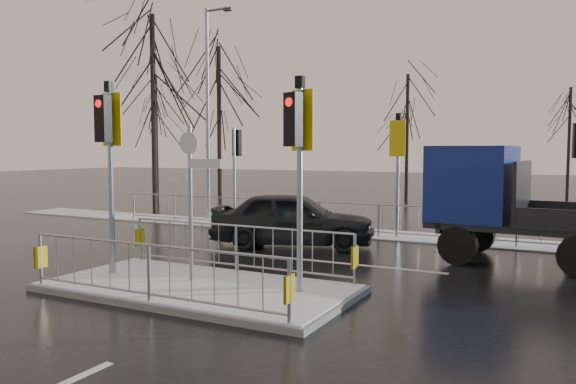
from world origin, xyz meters
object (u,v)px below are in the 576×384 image
at_px(traffic_island, 197,271).
at_px(flatbed_truck, 509,201).
at_px(car_far_lane, 293,219).
at_px(street_lamp_left, 209,105).

height_order(traffic_island, flatbed_truck, traffic_island).
relative_size(car_far_lane, street_lamp_left, 0.56).
relative_size(traffic_island, street_lamp_left, 0.73).
height_order(flatbed_truck, street_lamp_left, street_lamp_left).
xyz_separation_m(car_far_lane, flatbed_truck, (5.69, 0.42, 0.72)).
bearing_deg(flatbed_truck, traffic_island, -130.70).
bearing_deg(car_far_lane, street_lamp_left, 35.01).
height_order(traffic_island, street_lamp_left, street_lamp_left).
bearing_deg(car_far_lane, flatbed_truck, -105.48).
xyz_separation_m(traffic_island, flatbed_truck, (5.02, 5.83, 1.12)).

